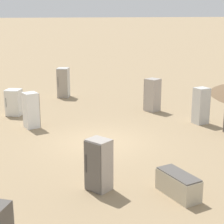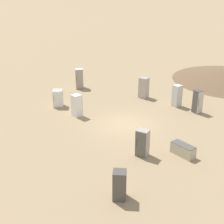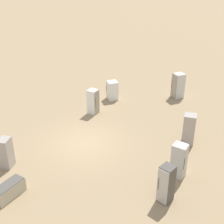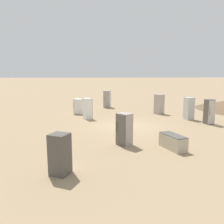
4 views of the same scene
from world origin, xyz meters
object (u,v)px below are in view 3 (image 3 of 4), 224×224
discarded_fridge_1 (9,190)px  discarded_fridge_3 (189,129)px  discarded_fridge_7 (179,161)px  discarded_fridge_6 (5,153)px  discarded_fridge_8 (112,90)px  discarded_fridge_4 (166,184)px  discarded_fridge_0 (178,86)px  discarded_fridge_5 (93,101)px

discarded_fridge_1 → discarded_fridge_3: size_ratio=0.85×
discarded_fridge_7 → discarded_fridge_6: bearing=-62.0°
discarded_fridge_3 → discarded_fridge_6: discarded_fridge_3 is taller
discarded_fridge_6 → discarded_fridge_8: (-9.98, -1.12, -0.11)m
discarded_fridge_4 → discarded_fridge_8: (-6.99, -8.74, -0.20)m
discarded_fridge_3 → discarded_fridge_4: (5.01, 1.44, -0.00)m
discarded_fridge_3 → discarded_fridge_0: bearing=101.4°
discarded_fridge_7 → discarded_fridge_1: bearing=-46.1°
discarded_fridge_0 → discarded_fridge_4: (10.40, 5.08, -0.04)m
discarded_fridge_7 → discarded_fridge_4: bearing=5.9°
discarded_fridge_4 → discarded_fridge_7: discarded_fridge_4 is taller
discarded_fridge_0 → discarded_fridge_1: (14.66, -0.48, -0.60)m
discarded_fridge_3 → discarded_fridge_4: bearing=-96.6°
discarded_fridge_7 → discarded_fridge_8: bearing=-127.5°
discarded_fridge_1 → discarded_fridge_4: 7.03m
discarded_fridge_6 → discarded_fridge_5: bearing=-22.8°
discarded_fridge_1 → discarded_fridge_6: bearing=-38.4°
discarded_fridge_1 → discarded_fridge_5: bearing=-79.1°
discarded_fridge_1 → discarded_fridge_4: (-4.26, 5.56, 0.56)m
discarded_fridge_0 → discarded_fridge_4: size_ratio=1.05×
discarded_fridge_3 → discarded_fridge_8: (-1.99, -7.30, -0.21)m
discarded_fridge_0 → discarded_fridge_7: bearing=147.3°
discarded_fridge_5 → discarded_fridge_0: bearing=141.0°
discarded_fridge_3 → discarded_fridge_6: (7.99, -6.18, -0.09)m
discarded_fridge_1 → discarded_fridge_7: (-6.15, 5.16, 0.55)m
discarded_fridge_4 → discarded_fridge_6: size_ratio=1.11×
discarded_fridge_4 → discarded_fridge_1: bearing=40.7°
discarded_fridge_7 → discarded_fridge_8: discarded_fridge_7 is taller
discarded_fridge_1 → discarded_fridge_5: 9.07m
discarded_fridge_0 → discarded_fridge_6: size_ratio=1.17×
discarded_fridge_4 → discarded_fridge_7: 1.94m
discarded_fridge_0 → discarded_fridge_5: (6.03, -3.22, -0.10)m
discarded_fridge_0 → discarded_fridge_5: 6.83m
discarded_fridge_1 → discarded_fridge_3: (-9.27, 4.12, 0.56)m
discarded_fridge_8 → discarded_fridge_3: bearing=-163.0°
discarded_fridge_1 → discarded_fridge_6: 2.47m
discarded_fridge_3 → discarded_fridge_6: size_ratio=1.11×
discarded_fridge_1 → discarded_fridge_6: discarded_fridge_6 is taller
discarded_fridge_1 → discarded_fridge_4: bearing=-149.3°
discarded_fridge_8 → discarded_fridge_0: bearing=-104.8°
discarded_fridge_1 → discarded_fridge_8: discarded_fridge_8 is taller
discarded_fridge_0 → discarded_fridge_4: 11.58m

